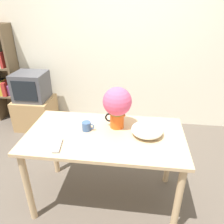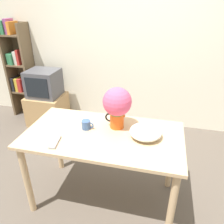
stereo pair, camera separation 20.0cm
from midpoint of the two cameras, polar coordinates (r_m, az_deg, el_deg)
ground_plane at (r=2.49m, az=2.17°, el=-21.04°), size 12.00×12.00×0.00m
wall_back at (r=3.38m, az=8.68°, el=17.36°), size 8.00×0.05×2.60m
table at (r=2.03m, az=0.59°, el=-8.46°), size 1.41×0.76×0.79m
flower_vase at (r=1.96m, az=4.27°, el=1.79°), size 0.26×0.26×0.39m
coffee_mug at (r=2.02m, az=-3.91°, el=-3.42°), size 0.12×0.08×0.08m
white_bowl at (r=1.93m, az=11.72°, el=-5.18°), size 0.28×0.28×0.11m
remote_control at (r=1.87m, az=-11.72°, el=-7.78°), size 0.08×0.19×0.02m
tv_stand at (r=3.76m, az=-14.99°, el=0.73°), size 0.57×0.51×0.48m
tv_set at (r=3.59m, az=-15.87°, el=7.18°), size 0.47×0.43×0.42m
bookshelf at (r=4.02m, az=-21.62°, el=10.74°), size 0.40×0.30×1.61m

